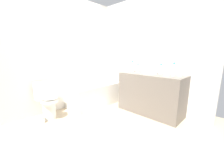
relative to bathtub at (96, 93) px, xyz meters
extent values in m
plane|color=tan|center=(-0.78, -0.93, -0.28)|extent=(4.03, 4.03, 0.00)
cube|color=silver|center=(-0.78, 0.38, 0.97)|extent=(3.43, 0.10, 2.51)
cube|color=silver|center=(0.79, -0.93, 0.97)|extent=(0.10, 2.91, 2.51)
cube|color=silver|center=(0.00, 0.00, -0.02)|extent=(1.40, 0.65, 0.52)
cube|color=white|center=(0.00, 0.00, 0.20)|extent=(1.15, 0.47, 0.09)
cylinder|color=#B6B6BB|center=(0.55, 0.00, 0.28)|extent=(0.09, 0.03, 0.03)
cylinder|color=#B6B6BB|center=(0.11, 0.30, 0.68)|extent=(0.25, 0.03, 0.50)
cylinder|color=#B6B6BB|center=(-0.39, 0.30, 0.59)|extent=(0.31, 0.03, 0.03)
cylinder|color=white|center=(-1.18, 0.01, -0.10)|extent=(0.24, 0.24, 0.37)
ellipsoid|color=white|center=(-1.18, -0.04, 0.09)|extent=(0.31, 0.37, 0.12)
ellipsoid|color=white|center=(-1.18, -0.04, 0.16)|extent=(0.30, 0.35, 0.02)
cube|color=white|center=(-1.18, 0.18, 0.26)|extent=(0.35, 0.15, 0.35)
cylinder|color=#A5A5AA|center=(-1.18, 0.18, 0.45)|extent=(0.03, 0.03, 0.01)
cube|color=#6B6056|center=(0.46, -1.26, 0.14)|extent=(0.55, 1.33, 0.85)
cylinder|color=white|center=(0.45, -1.22, 0.59)|extent=(0.33, 0.33, 0.04)
cylinder|color=#A0A0A6|center=(0.66, -1.22, 0.60)|extent=(0.02, 0.02, 0.06)
cylinder|color=#A0A0A6|center=(0.60, -1.22, 0.63)|extent=(0.12, 0.02, 0.02)
cylinder|color=#A0A0A6|center=(0.66, -1.28, 0.59)|extent=(0.03, 0.03, 0.04)
cylinder|color=#A0A0A6|center=(0.66, -1.16, 0.59)|extent=(0.03, 0.03, 0.04)
cylinder|color=silver|center=(0.48, -0.76, 0.68)|extent=(0.07, 0.07, 0.23)
cylinder|color=teal|center=(0.48, -0.76, 0.81)|extent=(0.04, 0.04, 0.02)
cylinder|color=silver|center=(0.49, -1.69, 0.68)|extent=(0.06, 0.06, 0.23)
cylinder|color=teal|center=(0.49, -1.69, 0.81)|extent=(0.03, 0.03, 0.02)
cylinder|color=silver|center=(0.53, -1.42, 0.66)|extent=(0.06, 0.06, 0.19)
cylinder|color=teal|center=(0.53, -1.42, 0.77)|extent=(0.04, 0.04, 0.02)
cylinder|color=silver|center=(0.50, -0.90, 0.66)|extent=(0.07, 0.07, 0.17)
cylinder|color=teal|center=(0.50, -0.90, 0.75)|extent=(0.04, 0.04, 0.02)
cylinder|color=white|center=(0.53, -1.53, 0.61)|extent=(0.07, 0.07, 0.08)
cylinder|color=white|center=(0.50, -1.81, 0.61)|extent=(0.06, 0.06, 0.08)
cube|color=white|center=(0.46, -1.60, 0.58)|extent=(0.09, 0.06, 0.02)
cube|color=white|center=(-0.18, -0.53, -0.28)|extent=(0.52, 0.34, 0.01)
cylinder|color=white|center=(-1.36, -0.08, -0.22)|extent=(0.11, 0.11, 0.13)
camera|label=1|loc=(-2.17, -2.68, 0.98)|focal=22.49mm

